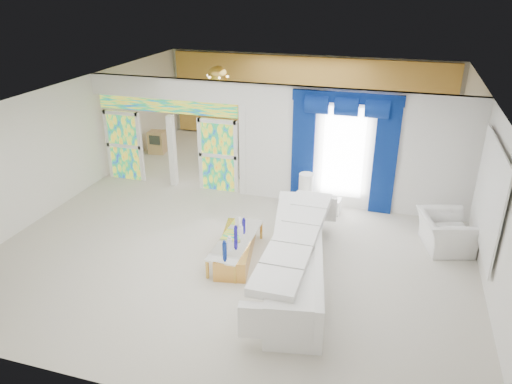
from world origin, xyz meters
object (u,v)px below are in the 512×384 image
(coffee_table, at_px, (236,248))
(grand_piano, at_px, (244,145))
(console_table, at_px, (317,204))
(white_sofa, at_px, (297,257))
(armchair, at_px, (445,232))

(coffee_table, height_order, grand_piano, grand_piano)
(coffee_table, distance_m, console_table, 2.92)
(white_sofa, xyz_separation_m, coffee_table, (-1.35, 0.30, -0.20))
(white_sofa, bearing_deg, console_table, 81.59)
(armchair, height_order, grand_piano, grand_piano)
(coffee_table, bearing_deg, white_sofa, -12.53)
(coffee_table, relative_size, armchair, 1.62)
(white_sofa, xyz_separation_m, grand_piano, (-3.06, 6.06, 0.04))
(white_sofa, relative_size, coffee_table, 2.30)
(armchair, bearing_deg, white_sofa, 109.68)
(console_table, bearing_deg, armchair, -18.31)
(armchair, xyz_separation_m, grand_piano, (-5.88, 4.09, 0.08))
(white_sofa, bearing_deg, armchair, 24.18)
(white_sofa, height_order, coffee_table, white_sofa)
(console_table, relative_size, grand_piano, 0.64)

